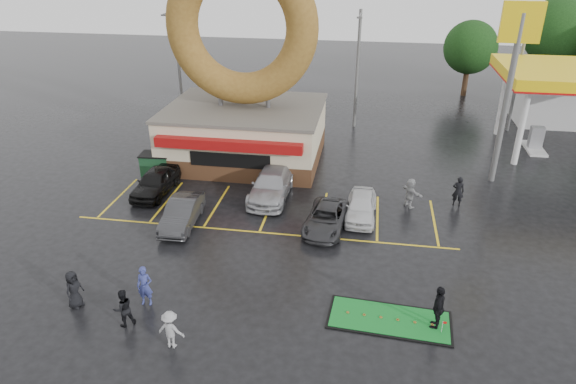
% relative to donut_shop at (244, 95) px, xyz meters
% --- Properties ---
extents(ground, '(120.00, 120.00, 0.00)m').
position_rel_donut_shop_xyz_m(ground, '(3.00, -12.97, -4.46)').
color(ground, black).
rests_on(ground, ground).
extents(donut_shop, '(10.20, 8.70, 13.50)m').
position_rel_donut_shop_xyz_m(donut_shop, '(0.00, 0.00, 0.00)').
color(donut_shop, '#472B19').
rests_on(donut_shop, ground).
extents(shell_sign, '(2.20, 0.36, 10.60)m').
position_rel_donut_shop_xyz_m(shell_sign, '(16.00, -0.97, 2.91)').
color(shell_sign, slate).
rests_on(shell_sign, ground).
extents(streetlight_left, '(0.40, 2.21, 9.00)m').
position_rel_donut_shop_xyz_m(streetlight_left, '(-7.00, 6.95, 0.32)').
color(streetlight_left, slate).
rests_on(streetlight_left, ground).
extents(streetlight_mid, '(0.40, 2.21, 9.00)m').
position_rel_donut_shop_xyz_m(streetlight_mid, '(7.00, 7.95, 0.32)').
color(streetlight_mid, slate).
rests_on(streetlight_mid, ground).
extents(streetlight_right, '(0.40, 2.21, 9.00)m').
position_rel_donut_shop_xyz_m(streetlight_right, '(19.00, 8.95, 0.32)').
color(streetlight_right, slate).
rests_on(streetlight_right, ground).
extents(tree_far_c, '(6.30, 6.30, 9.00)m').
position_rel_donut_shop_xyz_m(tree_far_c, '(25.00, 21.03, 1.37)').
color(tree_far_c, '#332114').
rests_on(tree_far_c, ground).
extents(tree_far_d, '(4.90, 4.90, 7.00)m').
position_rel_donut_shop_xyz_m(tree_far_d, '(17.00, 19.03, 0.07)').
color(tree_far_d, '#332114').
rests_on(tree_far_d, ground).
extents(car_black, '(1.94, 4.37, 1.46)m').
position_rel_donut_shop_xyz_m(car_black, '(-3.99, -6.09, -3.73)').
color(car_black, black).
rests_on(car_black, ground).
extents(car_dgrey, '(1.65, 4.22, 1.37)m').
position_rel_donut_shop_xyz_m(car_dgrey, '(-1.15, -9.43, -3.78)').
color(car_dgrey, '#2B2B2D').
rests_on(car_dgrey, ground).
extents(car_silver, '(2.21, 5.27, 1.52)m').
position_rel_donut_shop_xyz_m(car_silver, '(2.84, -5.42, -3.70)').
color(car_silver, '#9FA0A4').
rests_on(car_silver, ground).
extents(car_grey, '(2.36, 4.39, 1.17)m').
position_rel_donut_shop_xyz_m(car_grey, '(6.33, -8.60, -3.88)').
color(car_grey, '#313134').
rests_on(car_grey, ground).
extents(car_white, '(1.69, 3.97, 1.34)m').
position_rel_donut_shop_xyz_m(car_white, '(8.08, -7.10, -3.80)').
color(car_white, silver).
rests_on(car_white, ground).
extents(person_blue, '(0.68, 0.48, 1.77)m').
position_rel_donut_shop_xyz_m(person_blue, '(-0.36, -15.96, -3.58)').
color(person_blue, navy).
rests_on(person_blue, ground).
extents(person_blackjkt, '(0.98, 0.97, 1.60)m').
position_rel_donut_shop_xyz_m(person_blackjkt, '(-0.66, -17.32, -3.67)').
color(person_blackjkt, black).
rests_on(person_blackjkt, ground).
extents(person_hoodie, '(1.05, 0.67, 1.55)m').
position_rel_donut_shop_xyz_m(person_hoodie, '(1.58, -18.15, -3.69)').
color(person_hoodie, gray).
rests_on(person_hoodie, ground).
extents(person_bystander, '(0.70, 0.91, 1.66)m').
position_rel_donut_shop_xyz_m(person_bystander, '(-3.15, -16.57, -3.63)').
color(person_bystander, black).
rests_on(person_bystander, ground).
extents(person_cameraman, '(0.71, 1.20, 1.91)m').
position_rel_donut_shop_xyz_m(person_cameraman, '(11.30, -15.50, -3.51)').
color(person_cameraman, black).
rests_on(person_cameraman, ground).
extents(person_walker_near, '(1.34, 1.58, 1.71)m').
position_rel_donut_shop_xyz_m(person_walker_near, '(10.73, -5.39, -3.61)').
color(person_walker_near, '#98999B').
rests_on(person_walker_near, ground).
extents(person_walker_far, '(0.70, 0.52, 1.77)m').
position_rel_donut_shop_xyz_m(person_walker_far, '(13.39, -4.82, -3.58)').
color(person_walker_far, black).
rests_on(person_walker_far, ground).
extents(dumpster, '(1.87, 1.31, 1.30)m').
position_rel_donut_shop_xyz_m(dumpster, '(-5.04, -3.43, -3.81)').
color(dumpster, '#1C4929').
rests_on(dumpster, ground).
extents(putting_green, '(4.96, 2.39, 0.60)m').
position_rel_donut_shop_xyz_m(putting_green, '(9.53, -15.40, -4.43)').
color(putting_green, black).
rests_on(putting_green, ground).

